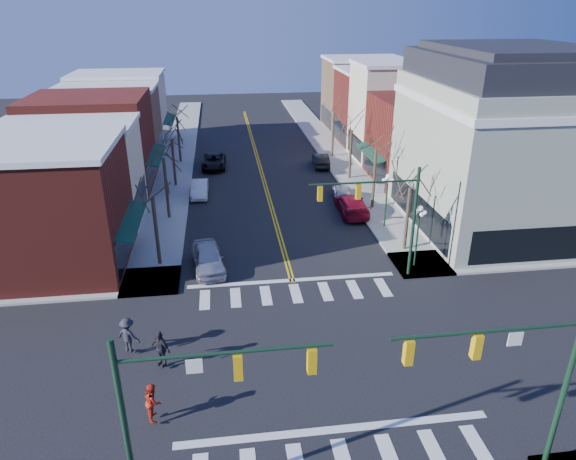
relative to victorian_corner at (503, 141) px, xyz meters
name	(u,v)px	position (x,y,z in m)	size (l,w,h in m)	color
ground	(314,359)	(-16.50, -14.50, -6.66)	(160.00, 160.00, 0.00)	black
sidewalk_left	(166,213)	(-25.25, 5.50, -6.58)	(3.50, 70.00, 0.15)	#9E9B93
sidewalk_right	(373,203)	(-7.75, 5.50, -6.58)	(3.50, 70.00, 0.15)	#9E9B93
bldg_left_brick_a	(40,210)	(-32.00, -2.75, -2.66)	(10.00, 8.50, 8.00)	maroon
bldg_left_stucco_a	(71,176)	(-32.00, 5.00, -2.91)	(10.00, 7.00, 7.50)	beige
bldg_left_brick_b	(92,144)	(-32.00, 13.00, -2.41)	(10.00, 9.00, 8.50)	maroon
bldg_left_tan	(110,127)	(-32.00, 21.25, -2.76)	(10.00, 7.50, 7.80)	#866349
bldg_left_stucco_b	(121,111)	(-32.00, 29.00, -2.56)	(10.00, 8.00, 8.20)	beige
bldg_right_brick_a	(427,140)	(-1.00, 11.25, -2.66)	(10.00, 8.50, 8.00)	maroon
bldg_right_stucco	(401,113)	(-1.00, 19.00, -1.66)	(10.00, 7.00, 10.00)	beige
bldg_right_brick_b	(380,107)	(-1.00, 26.50, -2.41)	(10.00, 8.00, 8.50)	maroon
bldg_right_tan	(363,94)	(-1.00, 34.50, -2.16)	(10.00, 8.00, 9.00)	#866349
victorian_corner	(503,141)	(0.00, 0.00, 0.00)	(12.25, 14.25, 13.30)	#9AA38D
traffic_mast_near_left	(183,401)	(-22.05, -21.90, -1.95)	(6.60, 0.28, 7.20)	#14331E
traffic_mast_near_right	(520,370)	(-10.95, -21.90, -1.95)	(6.60, 0.28, 7.20)	#14331E
traffic_mast_far_right	(385,209)	(-10.95, -7.10, -1.95)	(6.60, 0.28, 7.20)	#14331E
lamppost_corner	(418,226)	(-8.30, -6.00, -3.70)	(0.36, 0.36, 4.33)	#14331E
lamppost_midblock	(387,191)	(-8.30, 0.50, -3.70)	(0.36, 0.36, 4.33)	#14331E
tree_left_a	(157,232)	(-24.90, -3.50, -4.28)	(0.24, 0.24, 4.76)	#382B21
tree_left_b	(167,189)	(-24.90, 4.50, -4.14)	(0.24, 0.24, 5.04)	#382B21
tree_left_c	(174,163)	(-24.90, 12.50, -4.38)	(0.24, 0.24, 4.55)	#382B21
tree_left_d	(179,140)	(-24.90, 20.50, -4.21)	(0.24, 0.24, 4.90)	#382B21
tree_right_a	(407,220)	(-8.10, -3.50, -4.35)	(0.24, 0.24, 4.62)	#382B21
tree_right_b	(374,179)	(-8.10, 4.50, -4.07)	(0.24, 0.24, 5.18)	#382B21
tree_right_c	(350,155)	(-8.10, 12.50, -4.24)	(0.24, 0.24, 4.83)	#382B21
tree_right_d	(333,135)	(-8.10, 20.50, -4.17)	(0.24, 0.24, 4.97)	#382B21
car_left_near	(208,258)	(-21.70, -4.49, -5.85)	(1.90, 4.72, 1.61)	#B5B4B9
car_left_mid	(200,189)	(-22.58, 9.58, -5.98)	(1.43, 4.10, 1.35)	silver
car_left_far	(214,161)	(-21.30, 18.02, -5.95)	(2.35, 5.11, 1.42)	black
car_right_near	(352,205)	(-10.10, 3.69, -5.88)	(2.18, 5.37, 1.56)	maroon
car_right_mid	(342,192)	(-10.14, 6.99, -5.98)	(1.61, 4.00, 1.36)	#BBBBC0
car_right_far	(321,160)	(-10.10, 17.02, -5.95)	(1.49, 4.27, 1.41)	black
pedestrian_red_b	(153,401)	(-23.80, -17.58, -5.65)	(0.83, 0.65, 1.71)	#B42113
pedestrian_dark_a	(161,348)	(-23.80, -14.16, -5.57)	(1.10, 0.46, 1.87)	black
pedestrian_dark_b	(128,335)	(-25.47, -12.86, -5.58)	(1.20, 0.69, 1.86)	#212129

